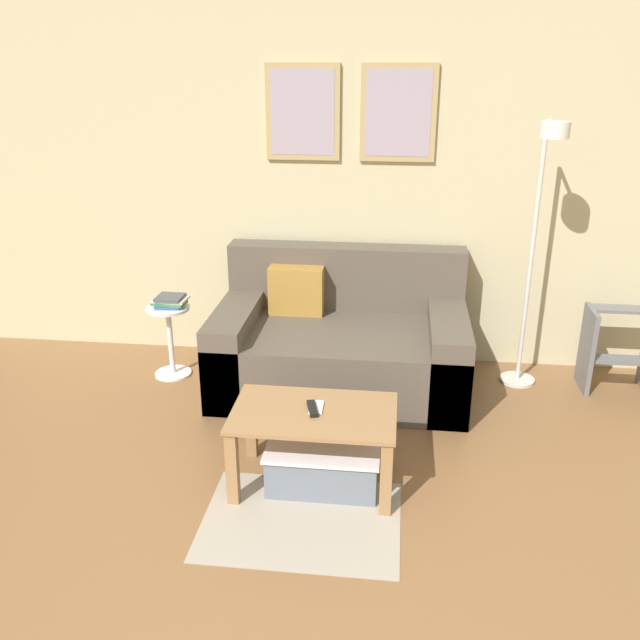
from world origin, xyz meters
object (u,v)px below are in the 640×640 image
Objects in this scene: side_table at (170,335)px; step_stool at (619,348)px; couch at (340,344)px; floor_lamp at (539,227)px; remote_control at (312,409)px; cell_phone at (316,407)px; storage_bin at (323,465)px; coffee_table at (314,427)px; book_stack at (170,301)px.

step_stool reaches higher than side_table.
floor_lamp reaches higher than couch.
side_table is 3.28× the size of remote_control.
couch is 1.10m from cell_phone.
side_table is at bearing 179.79° from couch.
side_table is 2.94m from step_stool.
couch is at bearing -0.21° from side_table.
side_table is 1.58m from cell_phone.
cell_phone reaches higher than storage_bin.
remote_control reaches higher than coffee_table.
side_table is (-1.15, 0.00, 0.01)m from couch.
coffee_table is at bearing -105.04° from cell_phone.
step_stool is at bearing 19.82° from remote_control.
side_table is 0.24m from book_stack.
storage_bin is at bearing -44.53° from side_table.
cell_phone is (1.13, -1.10, 0.12)m from side_table.
storage_bin is at bearing -143.98° from step_stool.
couch reaches higher than storage_bin.
coffee_table is 1.86m from floor_lamp.
couch is 1.13m from coffee_table.
couch is 2.90× the size of step_stool.
couch is at bearing 87.69° from cell_phone.
floor_lamp is at bearing 1.48° from side_table.
coffee_table is 1.42× the size of storage_bin.
floor_lamp is at bearing 1.23° from book_stack.
book_stack is 1.58m from cell_phone.
floor_lamp reaches higher than remote_control.
couch is 1.16m from storage_bin.
couch reaches higher than coffee_table.
side_table is at bearing 134.58° from cell_phone.
coffee_table is 5.41× the size of remote_control.
cell_phone is (0.02, 0.02, -0.01)m from remote_control.
book_stack is (0.01, 0.01, 0.24)m from side_table.
book_stack is 0.42× the size of step_stool.
side_table reaches higher than remote_control.
remote_control is at bearing -145.42° from step_stool.
floor_lamp is 3.11× the size of step_stool.
cell_phone is (-0.04, 0.05, 0.30)m from storage_bin.
side_table is at bearing -141.99° from book_stack.
coffee_table is 0.10m from cell_phone.
cell_phone is (-1.20, -1.16, -0.67)m from floor_lamp.
book_stack reaches higher than coffee_table.
remote_control reaches higher than storage_bin.
remote_control is (-0.01, 0.01, 0.10)m from coffee_table.
step_stool reaches higher than remote_control.
floor_lamp reaches higher than side_table.
step_stool is at bearing 36.02° from storage_bin.
storage_bin is at bearing -19.92° from coffee_table.
step_stool is (1.78, 0.14, 0.01)m from couch.
step_stool is (1.81, 1.23, -0.12)m from cell_phone.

